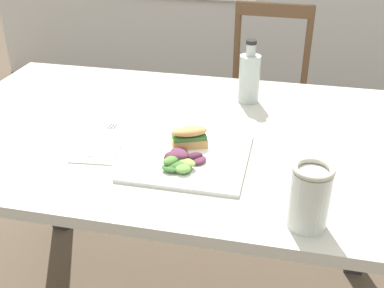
# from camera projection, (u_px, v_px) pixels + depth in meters

# --- Properties ---
(dining_table) EXTENTS (1.40, 0.88, 0.74)m
(dining_table) POSITION_uv_depth(u_px,v_px,m) (175.00, 164.00, 1.40)
(dining_table) COLOR #BCB7AD
(dining_table) RESTS_ON ground
(chair_wooden_far) EXTENTS (0.41, 0.41, 0.87)m
(chair_wooden_far) POSITION_uv_depth(u_px,v_px,m) (265.00, 99.00, 2.27)
(chair_wooden_far) COLOR brown
(chair_wooden_far) RESTS_ON ground
(plate_lunch) EXTENTS (0.30, 0.30, 0.01)m
(plate_lunch) POSITION_uv_depth(u_px,v_px,m) (189.00, 157.00, 1.20)
(plate_lunch) COLOR white
(plate_lunch) RESTS_ON dining_table
(sandwich_half_front) EXTENTS (0.10, 0.08, 0.06)m
(sandwich_half_front) POSITION_uv_depth(u_px,v_px,m) (189.00, 136.00, 1.23)
(sandwich_half_front) COLOR tan
(sandwich_half_front) RESTS_ON plate_lunch
(salad_mixed_greens) EXTENTS (0.11, 0.13, 0.03)m
(salad_mixed_greens) POSITION_uv_depth(u_px,v_px,m) (181.00, 160.00, 1.15)
(salad_mixed_greens) COLOR #3D7033
(salad_mixed_greens) RESTS_ON plate_lunch
(napkin_folded) EXTENTS (0.14, 0.25, 0.00)m
(napkin_folded) POSITION_uv_depth(u_px,v_px,m) (103.00, 141.00, 1.28)
(napkin_folded) COLOR silver
(napkin_folded) RESTS_ON dining_table
(fork_on_napkin) EXTENTS (0.03, 0.19, 0.00)m
(fork_on_napkin) POSITION_uv_depth(u_px,v_px,m) (105.00, 137.00, 1.29)
(fork_on_napkin) COLOR silver
(fork_on_napkin) RESTS_ON napkin_folded
(bottle_cold_brew) EXTENTS (0.07, 0.07, 0.20)m
(bottle_cold_brew) POSITION_uv_depth(u_px,v_px,m) (249.00, 80.00, 1.49)
(bottle_cold_brew) COLOR black
(bottle_cold_brew) RESTS_ON dining_table
(mason_jar_iced_tea) EXTENTS (0.08, 0.08, 0.14)m
(mason_jar_iced_tea) POSITION_uv_depth(u_px,v_px,m) (309.00, 200.00, 0.94)
(mason_jar_iced_tea) COLOR gold
(mason_jar_iced_tea) RESTS_ON dining_table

